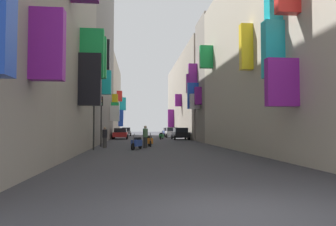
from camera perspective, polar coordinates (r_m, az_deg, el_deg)
name	(u,v)px	position (r m, az deg, el deg)	size (l,w,h in m)	color
ground_plane	(151,141)	(35.64, -3.08, -5.14)	(140.00, 140.00, 0.00)	#38383D
building_left_mid_b	(80,43)	(36.94, -15.78, 12.25)	(7.15, 19.42, 22.00)	slate
building_left_mid_c	(100,100)	(55.79, -12.27, 2.35)	(7.30, 20.69, 12.66)	#BCB29E
building_right_mid_a	(266,63)	(24.78, 17.58, 8.73)	(7.14, 15.60, 12.80)	#BCB29E
building_right_mid_b	(227,81)	(34.26, 10.69, 5.87)	(7.20, 4.78, 13.22)	gray
building_right_far	(195,98)	(51.81, 5.00, 2.69)	(7.07, 29.79, 12.69)	#9E9384
parked_car_grey	(126,132)	(56.86, -7.69, -3.38)	(1.86, 4.21, 1.50)	slate
parked_car_red	(120,133)	(41.89, -8.70, -3.69)	(1.98, 4.27, 1.44)	#B21E1E
parked_car_black	(180,133)	(39.51, 2.27, -3.75)	(1.95, 4.39, 1.51)	black
parked_car_silver	(172,132)	(47.54, 0.66, -3.54)	(1.94, 4.07, 1.53)	#B7B7BC
parked_car_blue	(168,132)	(55.31, 0.05, -3.44)	(1.98, 4.43, 1.46)	navy
scooter_orange	(150,141)	(25.73, -3.38, -5.09)	(0.50, 1.93, 1.13)	orange
scooter_green	(162,136)	(40.21, -1.19, -4.19)	(0.74, 1.74, 1.13)	#287F3D
scooter_blue	(137,143)	(22.17, -5.74, -5.49)	(0.82, 1.70, 1.13)	#2D4CAD
pedestrian_crossing	(105,137)	(24.31, -11.50, -4.40)	(0.41, 0.41, 1.61)	#373737
pedestrian_near_left	(145,137)	(23.82, -4.18, -4.37)	(0.48, 0.48, 1.69)	#252525
traffic_light_near_corner	(94,108)	(22.19, -13.40, 0.90)	(0.26, 0.34, 4.27)	#2D2D2D
traffic_light_far_corner	(101,112)	(25.97, -12.12, 0.12)	(0.26, 0.34, 4.08)	#2D2D2D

